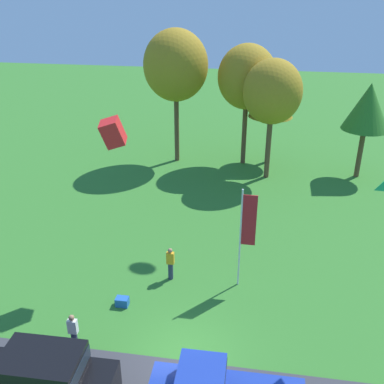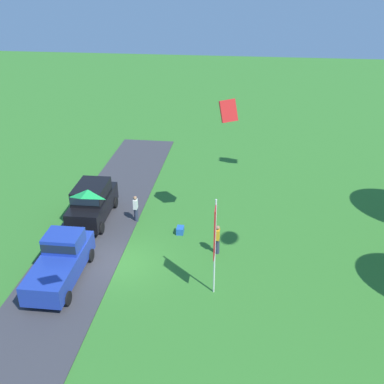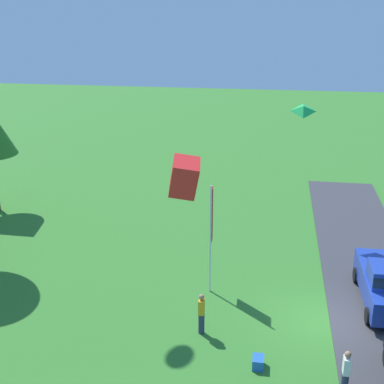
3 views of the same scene
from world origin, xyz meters
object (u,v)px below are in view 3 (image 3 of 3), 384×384
(person_beside_suv, at_px, (346,373))
(kite_box_mid_center, at_px, (184,177))
(person_watching_sky, at_px, (201,313))
(flag_banner, at_px, (211,224))
(cooler_box, at_px, (258,362))
(kite_diamond_high_left, at_px, (303,109))

(person_beside_suv, distance_m, kite_box_mid_center, 8.27)
(person_watching_sky, xyz_separation_m, flag_banner, (3.47, 0.08, 2.28))
(person_beside_suv, relative_size, flag_banner, 0.34)
(cooler_box, height_order, kite_diamond_high_left, kite_diamond_high_left)
(kite_diamond_high_left, relative_size, kite_box_mid_center, 0.78)
(person_watching_sky, height_order, cooler_box, person_watching_sky)
(person_beside_suv, relative_size, kite_diamond_high_left, 1.95)
(person_beside_suv, height_order, person_watching_sky, same)
(cooler_box, relative_size, kite_box_mid_center, 0.50)
(flag_banner, distance_m, kite_diamond_high_left, 7.23)
(flag_banner, bearing_deg, kite_box_mid_center, 178.56)
(person_beside_suv, xyz_separation_m, kite_diamond_high_left, (10.67, 1.39, 6.54))
(flag_banner, relative_size, kite_diamond_high_left, 5.69)
(person_beside_suv, xyz_separation_m, cooler_box, (1.02, 2.84, -0.68))
(person_beside_suv, bearing_deg, flag_banner, 39.79)
(kite_box_mid_center, bearing_deg, flag_banner, -1.44)
(flag_banner, height_order, kite_diamond_high_left, kite_diamond_high_left)
(person_watching_sky, relative_size, kite_diamond_high_left, 1.95)
(flag_banner, relative_size, kite_box_mid_center, 4.46)
(person_beside_suv, height_order, flag_banner, flag_banner)
(cooler_box, xyz_separation_m, kite_box_mid_center, (-0.69, 2.49, 6.99))
(flag_banner, distance_m, cooler_box, 6.43)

